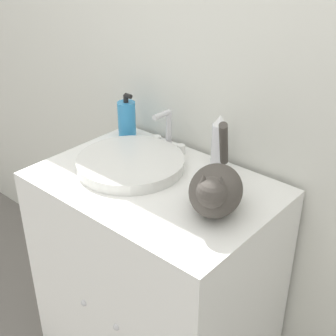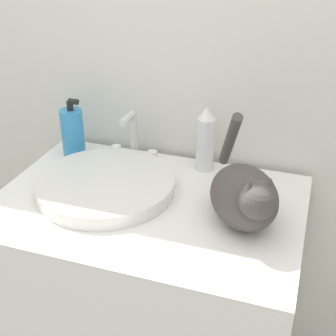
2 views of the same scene
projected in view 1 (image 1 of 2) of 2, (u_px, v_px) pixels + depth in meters
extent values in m
cube|color=silver|center=(216.00, 62.00, 1.66)|extent=(6.00, 0.05, 2.50)
cube|color=white|center=(156.00, 281.00, 1.83)|extent=(0.84, 0.57, 0.90)
sphere|color=silver|center=(84.00, 303.00, 1.66)|extent=(0.02, 0.02, 0.02)
sphere|color=silver|center=(116.00, 327.00, 1.57)|extent=(0.02, 0.02, 0.02)
cylinder|color=silver|center=(131.00, 163.00, 1.69)|extent=(0.39, 0.39, 0.04)
cylinder|color=silver|center=(169.00, 131.00, 1.80)|extent=(0.02, 0.02, 0.15)
cylinder|color=silver|center=(162.00, 115.00, 1.73)|extent=(0.02, 0.08, 0.02)
cylinder|color=white|center=(157.00, 140.00, 1.86)|extent=(0.03, 0.03, 0.03)
cylinder|color=white|center=(181.00, 149.00, 1.79)|extent=(0.03, 0.03, 0.03)
ellipsoid|color=#47423D|center=(216.00, 190.00, 1.42)|extent=(0.25, 0.27, 0.14)
sphere|color=#47423D|center=(212.00, 192.00, 1.32)|extent=(0.12, 0.12, 0.09)
cone|color=#47423D|center=(203.00, 180.00, 1.31)|extent=(0.05, 0.05, 0.04)
cone|color=#47423D|center=(221.00, 182.00, 1.30)|extent=(0.05, 0.05, 0.04)
cylinder|color=#47423D|center=(224.00, 144.00, 1.50)|extent=(0.08, 0.12, 0.19)
cylinder|color=#338CCC|center=(127.00, 120.00, 1.89)|extent=(0.07, 0.07, 0.15)
cylinder|color=black|center=(126.00, 99.00, 1.84)|extent=(0.02, 0.02, 0.03)
cylinder|color=black|center=(128.00, 96.00, 1.83)|extent=(0.03, 0.02, 0.02)
cylinder|color=silver|center=(219.00, 146.00, 1.67)|extent=(0.05, 0.05, 0.17)
cone|color=white|center=(220.00, 120.00, 1.62)|extent=(0.05, 0.05, 0.04)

